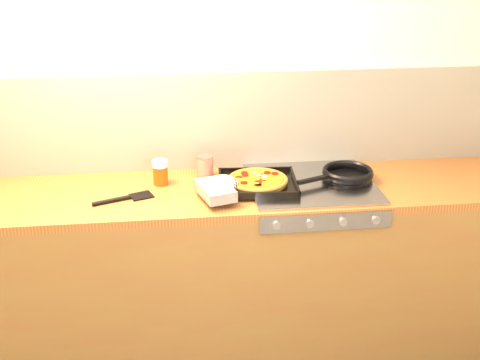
{
  "coord_description": "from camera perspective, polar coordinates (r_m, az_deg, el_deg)",
  "views": [
    {
      "loc": [
        -0.21,
        -1.53,
        2.04
      ],
      "look_at": [
        0.1,
        1.08,
        0.95
      ],
      "focal_mm": 45.0,
      "sensor_mm": 36.0,
      "label": 1
    }
  ],
  "objects": [
    {
      "name": "pizza_on_tray",
      "position": [
        2.83,
        0.56,
        -0.29
      ],
      "size": [
        0.5,
        0.42,
        0.06
      ],
      "color": "black",
      "rests_on": "stovetop"
    },
    {
      "name": "juice_glass",
      "position": [
        2.93,
        -7.55,
        0.74
      ],
      "size": [
        0.1,
        0.1,
        0.12
      ],
      "color": "#CE3F0C",
      "rests_on": "counter_run"
    },
    {
      "name": "tomato_can",
      "position": [
        2.99,
        -3.32,
        1.25
      ],
      "size": [
        0.1,
        0.1,
        0.12
      ],
      "color": "maroon",
      "rests_on": "counter_run"
    },
    {
      "name": "wooden_spoon",
      "position": [
        3.05,
        1.75,
        0.79
      ],
      "size": [
        0.29,
        0.13,
        0.02
      ],
      "color": "#B8824E",
      "rests_on": "counter_run"
    },
    {
      "name": "counter_run",
      "position": [
        3.08,
        -1.9,
        -8.56
      ],
      "size": [
        3.2,
        0.62,
        0.9
      ],
      "color": "brown",
      "rests_on": "ground"
    },
    {
      "name": "stovetop",
      "position": [
        2.94,
        6.74,
        -0.35
      ],
      "size": [
        0.6,
        0.56,
        0.02
      ],
      "primitive_type": "cube",
      "color": "#9F9FA4",
      "rests_on": "counter_run"
    },
    {
      "name": "room_shell",
      "position": [
        3.06,
        -2.55,
        5.58
      ],
      "size": [
        3.2,
        3.2,
        3.2
      ],
      "color": "white",
      "rests_on": "ground"
    },
    {
      "name": "black_spatula",
      "position": [
        2.81,
        -10.93,
        -1.73
      ],
      "size": [
        0.28,
        0.15,
        0.02
      ],
      "color": "black",
      "rests_on": "counter_run"
    },
    {
      "name": "frying_pan",
      "position": [
        3.0,
        10.08,
        0.56
      ],
      "size": [
        0.44,
        0.32,
        0.04
      ],
      "color": "black",
      "rests_on": "stovetop"
    }
  ]
}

